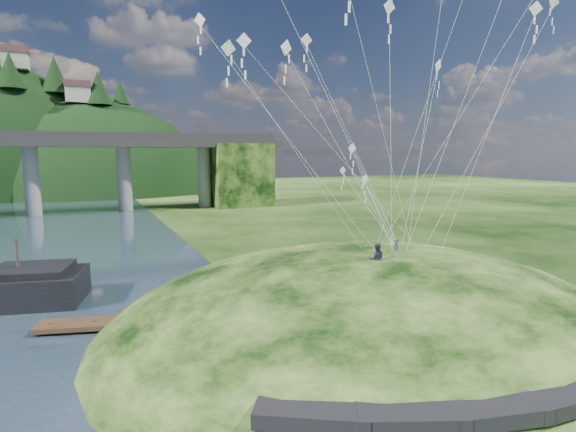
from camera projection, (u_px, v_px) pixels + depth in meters
name	position (u px, v px, depth m)	size (l,w,h in m)	color
ground	(267.00, 364.00, 24.07)	(320.00, 320.00, 0.00)	black
grass_hill	(369.00, 348.00, 29.40)	(36.00, 32.00, 13.00)	black
footpath	(529.00, 381.00, 18.10)	(22.29, 5.84, 0.83)	black
wooden_dock	(137.00, 321.00, 29.08)	(12.30, 5.18, 0.87)	#3A2517
kite_flyers	(381.00, 242.00, 26.95)	(3.36, 2.10, 1.90)	#282B35
kite_swarm	(386.00, 19.00, 25.31)	(18.41, 16.84, 18.52)	white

